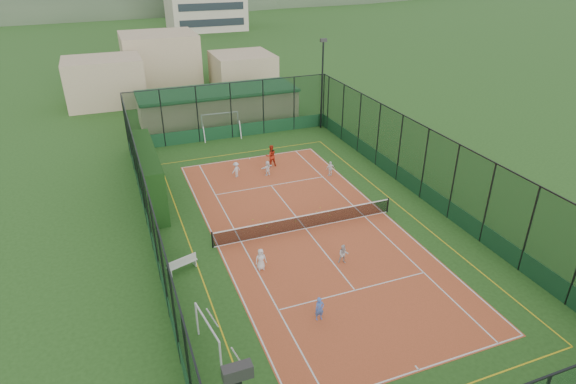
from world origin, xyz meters
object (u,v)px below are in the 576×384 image
(child_far_left, at_px, (236,170))
(child_far_right, at_px, (330,169))
(futsal_goal_far, at_px, (220,125))
(child_near_right, at_px, (343,254))
(futsal_goal_near, at_px, (208,338))
(floodlight_ne, at_px, (322,85))
(coach, at_px, (271,156))
(white_bench, at_px, (182,263))
(child_near_left, at_px, (261,259))
(child_near_mid, at_px, (320,309))
(clubhouse, at_px, (218,106))
(child_far_back, at_px, (268,168))

(child_far_left, distance_m, child_far_right, 7.07)
(futsal_goal_far, xyz_separation_m, child_near_right, (1.43, -21.67, -0.52))
(futsal_goal_near, relative_size, futsal_goal_far, 0.81)
(floodlight_ne, xyz_separation_m, child_far_left, (-10.54, -7.85, -3.52))
(child_near_right, xyz_separation_m, child_far_left, (-2.45, 12.80, 0.03))
(child_far_right, relative_size, coach, 0.67)
(floodlight_ne, relative_size, child_far_left, 6.99)
(white_bench, bearing_deg, child_near_left, -38.18)
(futsal_goal_near, height_order, child_near_left, futsal_goal_near)
(child_near_mid, distance_m, child_far_left, 16.42)
(child_near_right, bearing_deg, child_near_left, -172.22)
(clubhouse, xyz_separation_m, child_near_mid, (-2.55, -29.66, -0.96))
(child_far_back, xyz_separation_m, coach, (0.79, 1.49, 0.31))
(clubhouse, distance_m, child_far_right, 16.35)
(child_far_left, distance_m, child_far_back, 2.36)
(clubhouse, bearing_deg, futsal_goal_far, -101.87)
(child_far_left, bearing_deg, child_near_right, 71.50)
(clubhouse, bearing_deg, child_far_back, -88.49)
(clubhouse, height_order, child_near_left, clubhouse)
(coach, bearing_deg, child_far_back, 63.14)
(floodlight_ne, xyz_separation_m, child_far_back, (-8.24, -8.37, -3.55))
(coach, bearing_deg, child_far_left, 18.61)
(futsal_goal_near, xyz_separation_m, child_near_right, (8.29, 3.87, -0.31))
(white_bench, xyz_separation_m, child_near_left, (3.96, -1.38, 0.16))
(child_near_left, height_order, child_near_mid, child_near_left)
(child_near_right, distance_m, child_far_left, 13.03)
(futsal_goal_near, bearing_deg, child_far_left, -28.30)
(floodlight_ne, relative_size, futsal_goal_near, 3.00)
(child_far_left, relative_size, child_far_back, 1.04)
(white_bench, height_order, coach, coach)
(child_far_right, bearing_deg, child_near_left, 46.99)
(futsal_goal_near, xyz_separation_m, child_near_left, (3.93, 4.96, -0.26))
(child_far_back, bearing_deg, coach, -139.68)
(futsal_goal_far, xyz_separation_m, child_far_left, (-1.02, -8.87, -0.49))
(child_far_back, bearing_deg, futsal_goal_near, 41.69)
(futsal_goal_near, height_order, child_far_right, futsal_goal_near)
(floodlight_ne, height_order, coach, floodlight_ne)
(child_far_back, bearing_deg, child_near_mid, 58.04)
(futsal_goal_far, bearing_deg, child_near_right, -83.61)
(child_near_right, bearing_deg, child_far_back, 112.56)
(child_near_right, bearing_deg, futsal_goal_near, -133.10)
(clubhouse, relative_size, child_near_left, 12.36)
(child_far_left, xyz_separation_m, child_far_right, (6.66, -2.37, -0.01))
(futsal_goal_near, distance_m, child_far_left, 17.66)
(white_bench, relative_size, child_far_right, 1.43)
(white_bench, bearing_deg, clubhouse, 52.77)
(futsal_goal_far, distance_m, child_far_right, 12.58)
(clubhouse, distance_m, white_bench, 24.86)
(floodlight_ne, height_order, futsal_goal_far, floodlight_ne)
(child_near_left, height_order, child_far_left, child_near_left)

